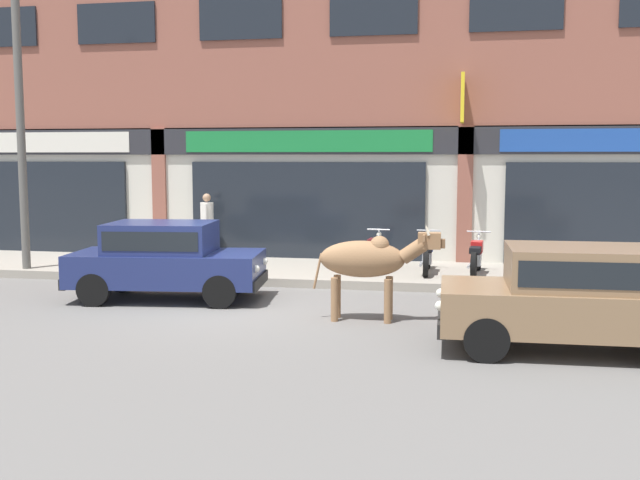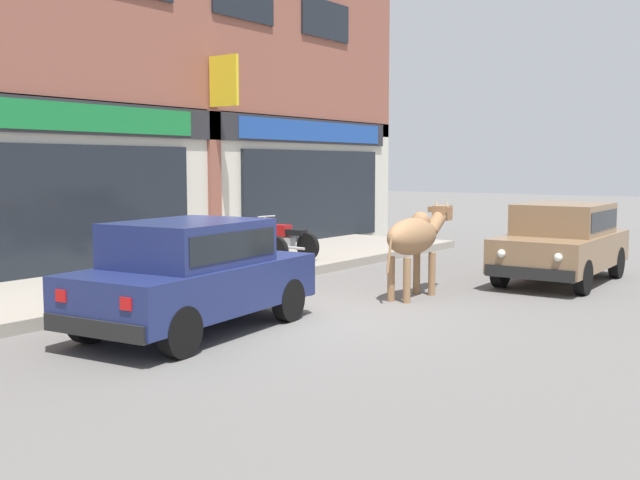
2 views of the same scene
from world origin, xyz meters
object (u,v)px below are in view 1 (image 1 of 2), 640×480
at_px(car_0, 165,257).
at_px(car_1, 574,294).
at_px(pedestrian, 207,219).
at_px(utility_pole, 21,135).
at_px(motorcycle_2, 476,256).
at_px(motorcycle_0, 373,254).
at_px(motorcycle_1, 427,255).
at_px(cow, 368,260).

bearing_deg(car_0, car_1, -19.76).
height_order(pedestrian, utility_pole, utility_pole).
distance_m(car_1, motorcycle_2, 5.70).
distance_m(motorcycle_0, utility_pole, 8.18).
distance_m(car_1, motorcycle_1, 6.07).
height_order(motorcycle_2, pedestrian, pedestrian).
bearing_deg(utility_pole, motorcycle_1, 7.26).
distance_m(cow, car_1, 3.34).
distance_m(motorcycle_0, motorcycle_1, 1.18).
distance_m(cow, utility_pole, 8.94).
height_order(cow, motorcycle_1, cow).
distance_m(cow, motorcycle_1, 4.28).
distance_m(car_1, motorcycle_0, 6.60).
height_order(car_0, motorcycle_0, car_0).
bearing_deg(car_1, utility_pole, 158.02).
distance_m(motorcycle_1, pedestrian, 5.63).
bearing_deg(pedestrian, motorcycle_0, -16.85).
bearing_deg(utility_pole, cow, -20.68).
height_order(car_0, utility_pole, utility_pole).
bearing_deg(motorcycle_0, car_0, -138.65).
distance_m(car_0, motorcycle_0, 4.71).
relative_size(cow, motorcycle_2, 1.19).
relative_size(car_0, pedestrian, 2.34).
relative_size(motorcycle_1, motorcycle_2, 1.00).
bearing_deg(utility_pole, motorcycle_2, 6.15).
xyz_separation_m(cow, motorcycle_0, (-0.44, 4.19, -0.44)).
relative_size(car_1, motorcycle_0, 2.01).
xyz_separation_m(motorcycle_0, utility_pole, (-7.68, -1.12, 2.60)).
distance_m(car_1, utility_pole, 12.23).
bearing_deg(motorcycle_0, cow, -83.96).
xyz_separation_m(cow, motorcycle_1, (0.74, 4.19, -0.44)).
xyz_separation_m(car_1, pedestrian, (-7.72, 6.91, 0.35)).
relative_size(motorcycle_2, utility_pole, 0.30).
distance_m(car_1, pedestrian, 10.36).
relative_size(car_1, pedestrian, 2.28).
height_order(car_1, motorcycle_2, car_1).
bearing_deg(cow, utility_pole, 159.32).
bearing_deg(motorcycle_1, cow, -99.99).
bearing_deg(motorcycle_2, cow, -113.30).
height_order(motorcycle_1, motorcycle_2, same).
xyz_separation_m(cow, utility_pole, (-8.12, 3.06, 2.16)).
height_order(car_0, car_1, same).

